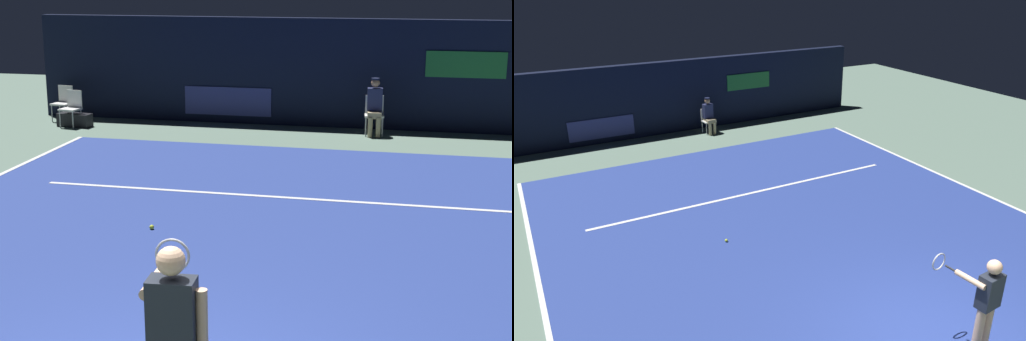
# 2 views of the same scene
# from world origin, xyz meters

# --- Properties ---
(ground_plane) EXTENTS (31.31, 31.31, 0.00)m
(ground_plane) POSITION_xyz_m (0.00, 4.75, 0.00)
(ground_plane) COLOR slate
(court_surface) EXTENTS (11.03, 11.51, 0.01)m
(court_surface) POSITION_xyz_m (0.00, 4.75, 0.01)
(court_surface) COLOR navy
(court_surface) RESTS_ON ground
(line_sideline_left) EXTENTS (0.10, 11.51, 0.01)m
(line_sideline_left) POSITION_xyz_m (5.47, 4.75, 0.01)
(line_sideline_left) COLOR white
(line_sideline_left) RESTS_ON court_surface
(line_sideline_right) EXTENTS (0.10, 11.51, 0.01)m
(line_sideline_right) POSITION_xyz_m (-5.47, 4.75, 0.01)
(line_sideline_right) COLOR white
(line_sideline_right) RESTS_ON court_surface
(line_service) EXTENTS (8.60, 0.10, 0.01)m
(line_service) POSITION_xyz_m (0.00, 6.77, 0.01)
(line_service) COLOR white
(line_service) RESTS_ON court_surface
(back_wall) EXTENTS (15.06, 0.33, 2.60)m
(back_wall) POSITION_xyz_m (-0.00, 13.09, 1.30)
(back_wall) COLOR black
(back_wall) RESTS_ON ground
(tennis_player) EXTENTS (0.67, 0.93, 1.73)m
(tennis_player) POSITION_xyz_m (0.42, -0.29, 0.99)
(tennis_player) COLOR #DBAD89
(tennis_player) RESTS_ON ground
(line_judge_on_chair) EXTENTS (0.48, 0.56, 1.32)m
(line_judge_on_chair) POSITION_xyz_m (1.03, 12.22, 0.69)
(line_judge_on_chair) COLOR white
(line_judge_on_chair) RESTS_ON ground
(tennis_ball) EXTENTS (0.07, 0.07, 0.07)m
(tennis_ball) POSITION_xyz_m (-1.64, 4.75, 0.05)
(tennis_ball) COLOR #CCE033
(tennis_ball) RESTS_ON court_surface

